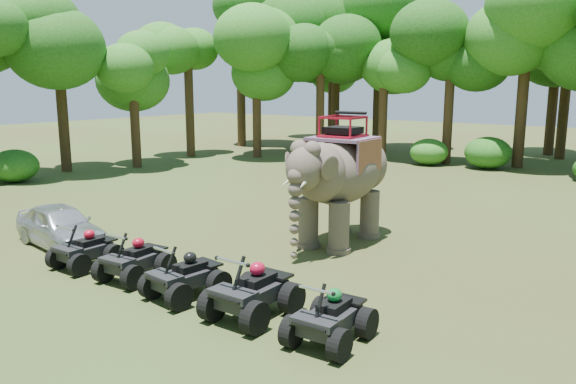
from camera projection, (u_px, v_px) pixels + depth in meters
name	position (u px, v px, depth m)	size (l,w,h in m)	color
ground	(258.00, 276.00, 13.62)	(110.00, 110.00, 0.00)	#47381E
elephant	(341.00, 179.00, 16.19)	(1.98, 4.50, 3.78)	brown
parked_car	(60.00, 226.00, 16.01)	(1.44, 3.57, 1.22)	silver
atv_0	(85.00, 245.00, 14.20)	(1.15, 1.58, 1.17)	black
atv_1	(134.00, 255.00, 13.32)	(1.19, 1.63, 1.21)	black
atv_2	(185.00, 270.00, 12.17)	(1.21, 1.66, 1.23)	black
atv_3	(252.00, 285.00, 11.13)	(1.34, 1.84, 1.36)	black
atv_4	(330.00, 311.00, 10.05)	(1.19, 1.63, 1.21)	black
tree_0	(524.00, 77.00, 30.27)	(6.91, 6.91, 9.87)	#195114
tree_26	(61.00, 95.00, 29.04)	(5.58, 5.58, 7.96)	#195114
tree_27	(134.00, 103.00, 30.57)	(4.95, 4.95, 7.07)	#195114
tree_28	(189.00, 92.00, 35.09)	(5.66, 5.66, 8.08)	#195114
tree_29	(257.00, 94.00, 34.71)	(5.52, 5.52, 7.89)	#195114
tree_30	(320.00, 98.00, 34.74)	(5.16, 5.16, 7.37)	#195114
tree_31	(383.00, 98.00, 33.44)	(5.18, 5.18, 7.41)	#195114
tree_32	(449.00, 95.00, 31.99)	(5.52, 5.52, 7.88)	#195114
tree_33	(241.00, 73.00, 40.68)	(7.45, 7.45, 10.64)	#195114
tree_34	(336.00, 84.00, 38.71)	(6.34, 6.34, 9.06)	#195114
tree_36	(332.00, 82.00, 39.31)	(6.52, 6.52, 9.31)	#195114
tree_37	(567.00, 78.00, 33.72)	(6.85, 6.85, 9.78)	#195114
tree_39	(320.00, 92.00, 47.09)	(5.44, 5.44, 7.78)	#195114
tree_41	(555.00, 72.00, 35.60)	(7.37, 7.37, 10.53)	#195114
tree_42	(378.00, 73.00, 38.42)	(7.34, 7.34, 10.49)	#195114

